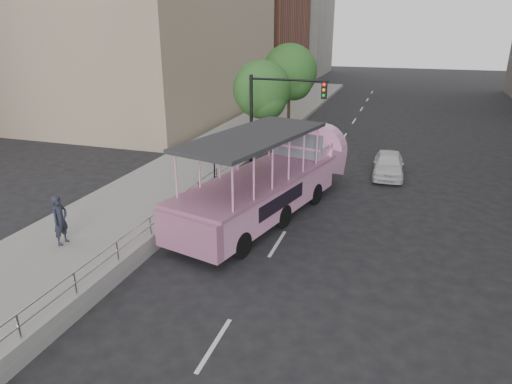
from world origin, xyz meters
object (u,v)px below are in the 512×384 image
Objects in this scene: duck_boat at (273,181)px; street_tree_far at (291,74)px; pedestrian_near at (60,220)px; parking_sign at (214,167)px; street_tree_near at (263,92)px; traffic_signal at (273,108)px; car at (388,164)px.

duck_boat is 15.48m from street_tree_far.
parking_sign reaches higher than pedestrian_near.
duck_boat is 2.00× the size of street_tree_near.
parking_sign is 8.71m from street_tree_near.
street_tree_near is 6.02m from street_tree_far.
duck_boat is 2.20× the size of traffic_signal.
parking_sign is at bearing -142.83° from car.
traffic_signal is 0.81× the size of street_tree_far.
parking_sign is 5.49m from traffic_signal.
duck_boat is 4.61× the size of parking_sign.
street_tree_far is (-3.02, 14.90, 2.93)m from duck_boat.
street_tree_far reaches higher than car.
duck_boat is at bearing -45.97° from pedestrian_near.
street_tree_near reaches higher than pedestrian_near.
parking_sign is at bearing -87.89° from street_tree_near.
pedestrian_near is 0.35× the size of traffic_signal.
parking_sign is at bearing -89.56° from street_tree_far.
car is at bearing 55.52° from duck_boat.
duck_boat reaches higher than car.
duck_boat is 2.96× the size of car.
pedestrian_near is 21.31m from street_tree_far.
street_tree_near is 0.89× the size of street_tree_far.
street_tree_near is at bearing -91.91° from street_tree_far.
pedestrian_near reaches higher than car.
street_tree_far is (-0.11, 14.41, 2.72)m from parking_sign.
traffic_signal is at bearing -171.77° from car.
street_tree_far reaches higher than duck_boat.
duck_boat is 9.77m from street_tree_near.
traffic_signal reaches higher than pedestrian_near.
traffic_signal is at bearing -65.02° from street_tree_near.
pedestrian_near is at bearing -132.40° from car.
pedestrian_near is 0.73× the size of parking_sign.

